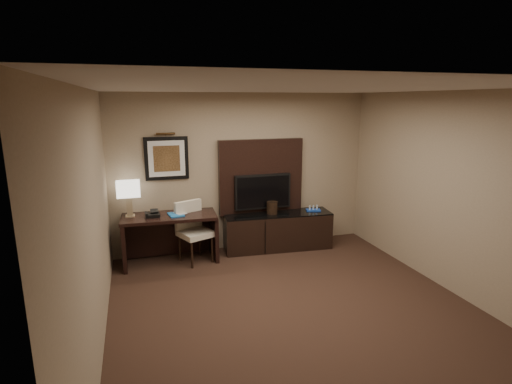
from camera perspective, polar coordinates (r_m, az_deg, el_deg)
name	(u,v)px	position (r m, az deg, el deg)	size (l,w,h in m)	color
floor	(298,315)	(5.17, 6.08, -17.04)	(4.50, 5.00, 0.01)	#301D15
ceiling	(304,88)	(4.48, 6.94, 14.52)	(4.50, 5.00, 0.01)	silver
wall_back	(244,172)	(6.94, -1.79, 2.85)	(4.50, 0.01, 2.70)	gray
wall_front	(477,320)	(2.71, 29.01, -15.68)	(4.50, 0.01, 2.70)	gray
wall_left	(92,227)	(4.29, -22.34, -4.59)	(0.01, 5.00, 2.70)	gray
wall_right	(459,195)	(5.90, 26.96, -0.42)	(0.01, 5.00, 2.70)	gray
desk	(170,239)	(6.61, -12.15, -6.55)	(1.48, 0.63, 0.79)	black
credenza	(277,231)	(7.08, 3.08, -5.55)	(1.87, 0.52, 0.65)	black
tv_wall_panel	(261,176)	(6.99, 0.72, 2.25)	(1.50, 0.12, 1.30)	black
tv	(263,191)	(6.95, 0.97, 0.07)	(1.00, 0.08, 0.60)	black
artwork	(167,158)	(6.65, -12.65, 4.70)	(0.70, 0.04, 0.70)	black
picture_light	(166,134)	(6.57, -12.80, 8.11)	(0.04, 0.04, 0.30)	#432C15
desk_chair	(195,233)	(6.52, -8.65, -5.77)	(0.47, 0.55, 0.99)	beige
table_lamp	(129,199)	(6.50, -17.69, -0.99)	(0.34, 0.20, 0.56)	#947E5C
desk_phone	(153,213)	(6.45, -14.57, -2.97)	(0.22, 0.19, 0.11)	black
blue_folder	(176,215)	(6.47, -11.36, -3.18)	(0.22, 0.29, 0.02)	#1A63AD
book	(175,208)	(6.46, -11.43, -2.32)	(0.15, 0.02, 0.21)	#C0BC97
ice_bucket	(272,208)	(6.93, 2.32, -2.24)	(0.19, 0.19, 0.21)	black
minibar_tray	(313,208)	(7.20, 8.19, -2.29)	(0.25, 0.15, 0.09)	#1B48B4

